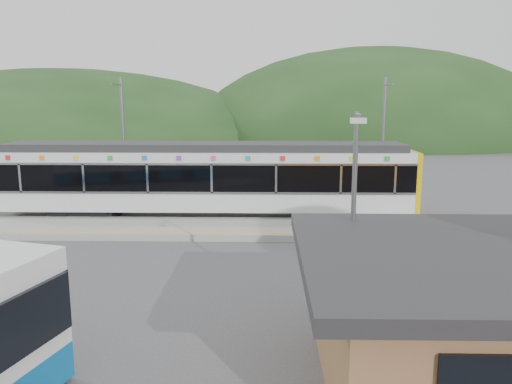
{
  "coord_description": "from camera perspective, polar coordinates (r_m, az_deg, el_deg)",
  "views": [
    {
      "loc": [
        0.75,
        -18.33,
        5.89
      ],
      "look_at": [
        0.35,
        1.0,
        2.26
      ],
      "focal_mm": 35.0,
      "sensor_mm": 36.0,
      "label": 1
    }
  ],
  "objects": [
    {
      "name": "hills",
      "position": [
        24.94,
        13.77,
        -3.34
      ],
      "size": [
        146.0,
        149.0,
        26.0
      ],
      "color": "#1E3D19",
      "rests_on": "ground"
    },
    {
      "name": "catenary_mast_west",
      "position": [
        28.08,
        -14.92,
        5.7
      ],
      "size": [
        0.18,
        1.8,
        7.0
      ],
      "color": "slate",
      "rests_on": "ground"
    },
    {
      "name": "platform",
      "position": [
        22.39,
        -0.78,
        -4.22
      ],
      "size": [
        26.0,
        3.2,
        0.3
      ],
      "primitive_type": "cube",
      "color": "#9E9E99",
      "rests_on": "ground"
    },
    {
      "name": "ground",
      "position": [
        19.27,
        -1.12,
        -7.16
      ],
      "size": [
        120.0,
        120.0,
        0.0
      ],
      "primitive_type": "plane",
      "color": "#4C4C4F",
      "rests_on": "ground"
    },
    {
      "name": "yellow_line",
      "position": [
        21.1,
        -0.9,
        -4.72
      ],
      "size": [
        26.0,
        0.1,
        0.01
      ],
      "primitive_type": "cube",
      "color": "yellow",
      "rests_on": "platform"
    },
    {
      "name": "train",
      "position": [
        24.81,
        -5.83,
        1.71
      ],
      "size": [
        20.44,
        3.01,
        3.74
      ],
      "color": "black",
      "rests_on": "ground"
    },
    {
      "name": "catenary_mast_east",
      "position": [
        27.7,
        14.29,
        5.67
      ],
      "size": [
        0.18,
        1.8,
        7.0
      ],
      "color": "slate",
      "rests_on": "ground"
    },
    {
      "name": "lamp_post",
      "position": [
        12.03,
        11.18,
        -1.76
      ],
      "size": [
        0.37,
        1.01,
        5.59
      ],
      "rotation": [
        0.0,
        0.0,
        -0.14
      ],
      "color": "slate",
      "rests_on": "ground"
    }
  ]
}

